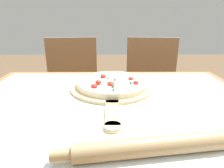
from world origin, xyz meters
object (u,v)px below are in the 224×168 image
chair_right (151,89)px  pizza_peel (112,89)px  chair_left (73,89)px  rolling_pin (155,146)px  pizza (112,83)px

chair_right → pizza_peel: bearing=-109.4°
pizza_peel → chair_left: chair_left is taller
chair_left → chair_right: (0.60, 0.00, 0.00)m
chair_left → chair_right: 0.60m
rolling_pin → chair_right: size_ratio=0.50×
pizza_peel → rolling_pin: (0.09, -0.41, 0.02)m
pizza → chair_right: size_ratio=0.33×
pizza_peel → chair_right: 0.75m
rolling_pin → chair_left: (-0.39, 1.05, -0.26)m
pizza → rolling_pin: (0.09, -0.43, -0.00)m
pizza → pizza_peel: bearing=-89.5°
pizza → chair_right: 0.74m
pizza → chair_left: 0.74m
pizza_peel → chair_right: bearing=64.9°
pizza_peel → chair_left: (-0.29, 0.64, -0.24)m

